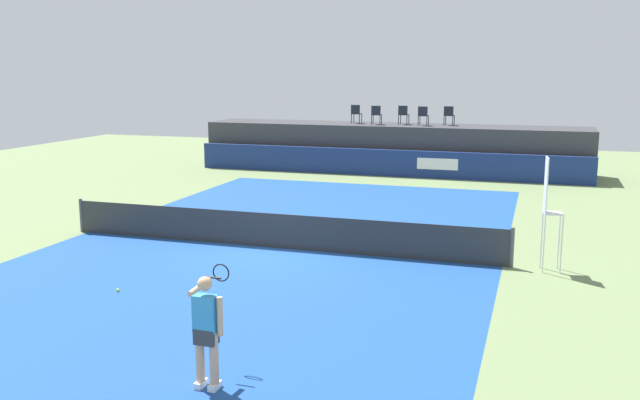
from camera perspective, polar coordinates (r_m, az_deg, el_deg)
ground_plane at (r=21.70m, az=-0.78°, el=-2.03°), size 48.00×48.00×0.00m
court_inner at (r=18.97m, az=-3.67°, el=-3.93°), size 12.00×22.00×0.00m
sponsor_wall at (r=31.58m, az=5.33°, el=3.06°), size 18.00×0.22×1.20m
spectator_platform at (r=33.26m, az=6.00°, el=4.31°), size 18.00×2.80×2.20m
spectator_chair_far_left at (r=33.63m, az=2.99°, el=7.15°), size 0.45×0.45×0.89m
spectator_chair_left at (r=32.95m, az=4.65°, el=7.05°), size 0.46×0.46×0.89m
spectator_chair_center at (r=33.11m, az=6.87°, el=7.03°), size 0.46×0.46×0.89m
spectator_chair_right at (r=32.55m, az=8.47°, el=6.92°), size 0.45×0.45×0.89m
spectator_chair_far_right at (r=32.90m, az=10.55°, el=6.90°), size 0.47×0.47×0.89m
umpire_chair at (r=17.35m, az=18.29°, el=-0.48°), size 0.50×0.50×2.76m
tennis_net at (r=18.85m, az=-3.69°, el=-2.54°), size 12.40×0.02×0.95m
net_post_near at (r=21.85m, az=-19.01°, el=-1.20°), size 0.10×0.10×1.00m
net_post_far at (r=17.60m, az=15.49°, el=-3.79°), size 0.10×0.10×1.00m
tennis_player at (r=10.76m, az=-9.29°, el=-10.31°), size 0.66×1.14×1.77m
tennis_ball at (r=15.91m, az=-16.27°, el=-7.11°), size 0.07×0.07×0.07m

